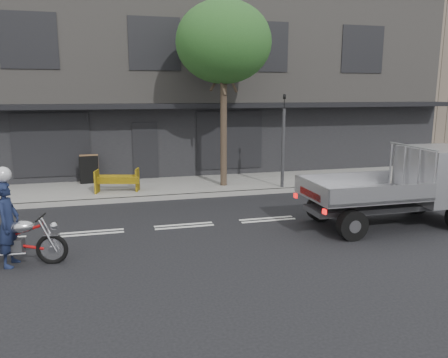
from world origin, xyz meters
TOP-DOWN VIEW (x-y plane):
  - ground at (0.00, 0.00)m, footprint 80.00×80.00m
  - sidewalk at (0.00, 4.70)m, footprint 32.00×3.20m
  - kerb at (0.00, 3.10)m, footprint 32.00×0.20m
  - building_main at (0.00, 11.30)m, footprint 26.00×10.00m
  - street_tree at (2.20, 4.20)m, footprint 3.40×3.40m
  - traffic_light_pole at (4.20, 3.35)m, footprint 0.12×0.12m
  - motorcycle at (-3.80, -1.80)m, footprint 2.03×0.61m
  - rider at (-3.96, -1.80)m, footprint 0.53×0.72m
  - flatbed_ute at (6.49, -1.32)m, footprint 4.71×1.97m
  - construction_barrier at (-1.66, 3.85)m, footprint 1.58×0.95m
  - sandwich_board at (-2.66, 5.66)m, footprint 0.72×0.51m

SIDE VIEW (x-z plane):
  - ground at x=0.00m, z-range 0.00..0.00m
  - sidewalk at x=0.00m, z-range 0.00..0.15m
  - kerb at x=0.00m, z-range 0.00..0.15m
  - motorcycle at x=-3.80m, z-range 0.01..1.07m
  - construction_barrier at x=-1.66m, z-range 0.15..0.98m
  - sandwich_board at x=-2.66m, z-range 0.15..1.23m
  - rider at x=-3.96m, z-range 0.00..1.80m
  - flatbed_ute at x=6.49m, z-range 0.15..2.34m
  - traffic_light_pole at x=4.20m, z-range -0.10..3.40m
  - building_main at x=0.00m, z-range 0.00..8.00m
  - street_tree at x=2.20m, z-range 1.90..8.65m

